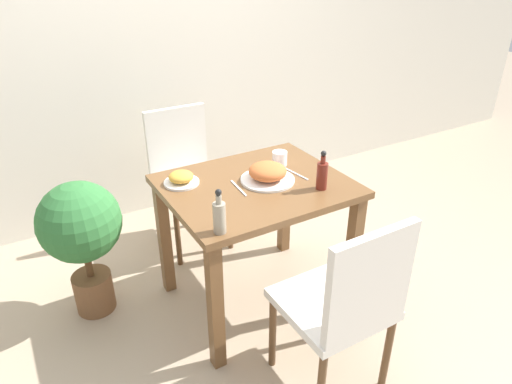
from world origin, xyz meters
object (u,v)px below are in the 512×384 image
Objects in this scene: side_plate at (181,179)px; food_plate at (268,173)px; sauce_bottle at (219,216)px; chair_far at (185,171)px; potted_plant_left at (81,231)px; chair_near at (346,301)px; drink_cup at (280,158)px; condiment_bottle at (322,174)px.

food_plate is at bearing -26.16° from side_plate.
food_plate is 0.43m from side_plate.
sauce_bottle is at bearing -93.75° from side_plate.
chair_far is at bearing 100.34° from food_plate.
food_plate reaches higher than potted_plant_left.
potted_plant_left is (-0.45, 0.68, -0.30)m from sauce_bottle.
chair_near reaches higher than side_plate.
drink_cup is 0.34m from condiment_bottle.
drink_cup is at bearing 40.04° from food_plate.
side_plate is (-0.24, -0.58, 0.25)m from chair_far.
chair_near is at bearing -86.94° from chair_far.
food_plate is 1.38× the size of sauce_bottle.
chair_far reaches higher than drink_cup.
chair_far reaches higher than potted_plant_left.
drink_cup reaches higher than potted_plant_left.
drink_cup is 0.40× the size of sauce_bottle.
drink_cup is at bearing -64.97° from chair_far.
sauce_bottle is 0.87m from potted_plant_left.
chair_near is at bearing -95.01° from food_plate.
chair_near is 4.49× the size of condiment_bottle.
condiment_bottle reaches higher than drink_cup.
condiment_bottle is at bearing -115.75° from chair_near.
food_plate is 3.41× the size of drink_cup.
potted_plant_left is (-1.05, 0.58, -0.30)m from condiment_bottle.
side_plate is 0.69m from condiment_bottle.
potted_plant_left is at bearing 159.06° from side_plate.
side_plate is (-0.32, 0.90, 0.25)m from chair_near.
chair_near is 0.76m from food_plate.
chair_near is 1.00× the size of chair_far.
side_plate is 0.23× the size of potted_plant_left.
chair_far is 1.15m from sauce_bottle.
side_plate is 0.89× the size of sauce_bottle.
food_plate is 0.36× the size of potted_plant_left.
drink_cup is 0.73m from sauce_bottle.
sauce_bottle is (-0.42, -0.31, 0.03)m from food_plate.
sauce_bottle is at bearing -143.89° from food_plate.
sauce_bottle is at bearing -56.43° from potted_plant_left.
drink_cup is at bearing 93.81° from condiment_bottle.
side_plate reaches higher than potted_plant_left.
food_plate is (0.14, -0.77, 0.27)m from chair_far.
chair_far is at bearing 115.03° from drink_cup.
chair_far is 3.25× the size of food_plate.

